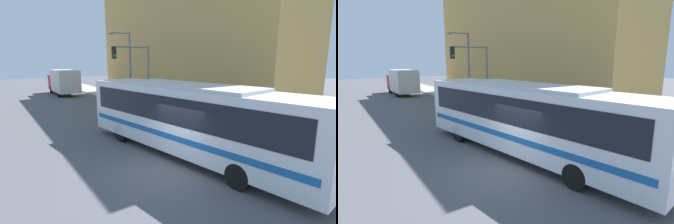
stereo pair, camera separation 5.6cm
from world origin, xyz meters
TOP-DOWN VIEW (x-y plane):
  - ground_plane at (0.00, 0.00)m, footprint 120.00×120.00m
  - sidewalk at (6.15, 20.00)m, footprint 3.30×70.00m
  - building_facade at (10.80, 13.84)m, footprint 6.00×25.68m
  - city_bus at (1.34, 0.92)m, footprint 4.13×12.58m
  - delivery_truck at (1.83, 26.22)m, footprint 2.39×7.29m
  - fire_hydrant at (5.10, 5.86)m, footprint 0.23×0.31m
  - traffic_light_pole at (4.13, 11.08)m, footprint 3.28×0.35m
  - parking_meter at (5.10, 7.49)m, footprint 0.14×0.14m
  - street_lamp at (5.06, 14.65)m, footprint 2.21×0.28m
  - pedestrian_near_corner at (6.57, 12.61)m, footprint 0.34×0.34m

SIDE VIEW (x-z plane):
  - ground_plane at x=0.00m, z-range 0.00..0.00m
  - sidewalk at x=6.15m, z-range 0.00..0.14m
  - fire_hydrant at x=5.10m, z-range 0.14..0.86m
  - parking_meter at x=5.10m, z-range 0.36..1.58m
  - pedestrian_near_corner at x=6.57m, z-range 0.15..1.88m
  - delivery_truck at x=1.83m, z-range 0.13..3.22m
  - city_bus at x=1.34m, z-range 0.24..3.54m
  - traffic_light_pole at x=4.13m, z-range 1.13..6.44m
  - street_lamp at x=5.06m, z-range 0.76..7.40m
  - building_facade at x=10.80m, z-range 0.00..12.06m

